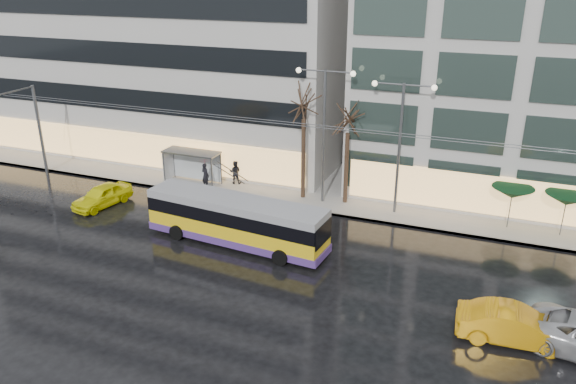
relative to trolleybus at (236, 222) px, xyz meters
The scene contains 18 objects.
ground 3.56m from the trolleybus, 75.65° to the right, with size 140.00×140.00×0.00m, color black.
sidewalk 11.26m from the trolleybus, 75.43° to the left, with size 80.00×10.00×0.15m, color gray.
kerb 6.64m from the trolleybus, 64.41° to the left, with size 80.00×0.10×0.15m, color slate.
building_left 24.01m from the trolleybus, 133.83° to the left, with size 34.00×14.00×22.00m, color #B2AFAB.
trolleybus is the anchor object (origin of this frame).
catenary 5.84m from the trolleybus, 69.15° to the left, with size 42.24×5.12×7.00m.
bus_shelter 10.68m from the trolleybus, 135.23° to the left, with size 4.20×1.60×2.51m.
street_lamp_near 9.34m from the trolleybus, 69.74° to the left, with size 3.96×0.36×9.03m.
street_lamp_far 11.74m from the trolleybus, 44.29° to the left, with size 3.96×0.36×8.53m.
tree_a 9.77m from the trolleybus, 80.47° to the left, with size 3.20×3.20×8.40m.
tree_b 10.40m from the trolleybus, 61.74° to the left, with size 3.20×3.20×7.70m.
parasol_a 16.79m from the trolleybus, 27.84° to the left, with size 2.50×2.50×2.65m.
parasol_b 19.48m from the trolleybus, 23.71° to the left, with size 2.50×2.50×2.65m.
taxi_a 11.16m from the trolleybus, behind, with size 1.74×4.33×1.48m, color #EEEB0C.
taxi_b 15.84m from the trolleybus, 14.73° to the right, with size 1.70×4.88×1.61m, color orange.
pedestrian_a 9.09m from the trolleybus, 130.42° to the left, with size 1.23×1.24×2.19m.
pedestrian_b 9.52m from the trolleybus, 116.69° to the left, with size 1.00×0.87×1.75m.
pedestrian_c 12.54m from the trolleybus, 136.76° to the left, with size 1.14×1.04×2.11m.
Camera 1 is at (12.71, -23.30, 15.24)m, focal length 35.00 mm.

